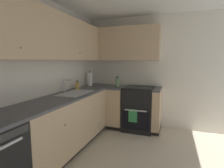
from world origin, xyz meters
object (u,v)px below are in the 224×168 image
at_px(soap_bottle, 77,85).
at_px(paper_towel_roll, 90,79).
at_px(oil_bottle, 117,82).
at_px(oven_range, 139,108).

xyz_separation_m(soap_bottle, paper_towel_roll, (0.51, -0.02, 0.07)).
height_order(soap_bottle, paper_towel_roll, paper_towel_roll).
distance_m(paper_towel_roll, oil_bottle, 0.63).
height_order(soap_bottle, oil_bottle, oil_bottle).
xyz_separation_m(oven_range, soap_bottle, (-0.62, 1.12, 0.52)).
relative_size(oven_range, paper_towel_roll, 3.04).
distance_m(oven_range, oil_bottle, 0.73).
distance_m(soap_bottle, paper_towel_roll, 0.52).
height_order(oven_range, oil_bottle, oil_bottle).
bearing_deg(paper_towel_roll, oven_range, -84.27).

